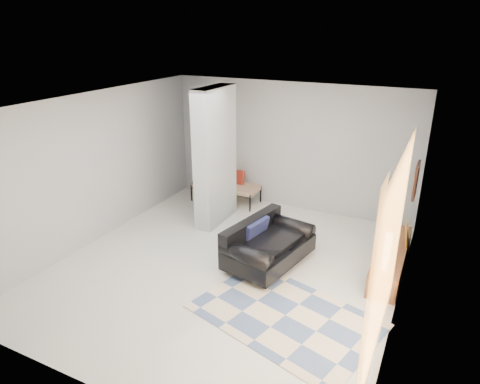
% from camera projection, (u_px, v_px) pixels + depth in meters
% --- Properties ---
extents(floor, '(6.00, 6.00, 0.00)m').
position_uv_depth(floor, '(227.00, 267.00, 7.37)').
color(floor, white).
rests_on(floor, ground).
extents(ceiling, '(6.00, 6.00, 0.00)m').
position_uv_depth(ceiling, '(225.00, 104.00, 6.35)').
color(ceiling, white).
rests_on(ceiling, wall_back).
extents(wall_back, '(6.00, 0.00, 6.00)m').
position_uv_depth(wall_back, '(290.00, 147.00, 9.37)').
color(wall_back, '#ABADAF').
rests_on(wall_back, ground).
extents(wall_front, '(6.00, 0.00, 6.00)m').
position_uv_depth(wall_front, '(89.00, 288.00, 4.35)').
color(wall_front, '#ABADAF').
rests_on(wall_front, ground).
extents(wall_left, '(0.00, 6.00, 6.00)m').
position_uv_depth(wall_left, '(96.00, 168.00, 7.99)').
color(wall_left, '#ABADAF').
rests_on(wall_left, ground).
extents(wall_right, '(0.00, 6.00, 6.00)m').
position_uv_depth(wall_right, '(407.00, 225.00, 5.73)').
color(wall_right, '#ABADAF').
rests_on(wall_right, ground).
extents(partition_column, '(0.35, 1.20, 2.80)m').
position_uv_depth(partition_column, '(215.00, 157.00, 8.65)').
color(partition_column, '#B5BBBD').
rests_on(partition_column, floor).
extents(hallway_door, '(0.85, 0.06, 2.04)m').
position_uv_depth(hallway_door, '(207.00, 152.00, 10.33)').
color(hallway_door, white).
rests_on(hallway_door, floor).
extents(curtain, '(0.00, 2.55, 2.55)m').
position_uv_depth(curtain, '(389.00, 259.00, 4.78)').
color(curtain, gold).
rests_on(curtain, wall_right).
extents(wall_art, '(0.04, 0.45, 0.55)m').
position_uv_depth(wall_art, '(416.00, 180.00, 6.62)').
color(wall_art, '#36180E').
rests_on(wall_art, wall_right).
extents(media_console, '(0.45, 2.05, 0.80)m').
position_uv_depth(media_console, '(391.00, 259.00, 7.23)').
color(media_console, brown).
rests_on(media_console, floor).
extents(loveseat, '(1.25, 1.79, 0.76)m').
position_uv_depth(loveseat, '(266.00, 245.00, 7.38)').
color(loveseat, silver).
rests_on(loveseat, floor).
extents(daybed, '(1.56, 0.68, 0.77)m').
position_uv_depth(daybed, '(225.00, 184.00, 10.00)').
color(daybed, black).
rests_on(daybed, floor).
extents(area_rug, '(2.87, 2.30, 0.01)m').
position_uv_depth(area_rug, '(285.00, 315.00, 6.14)').
color(area_rug, beige).
rests_on(area_rug, floor).
extents(cylinder_lamp, '(0.11, 0.11, 0.60)m').
position_uv_depth(cylinder_lamp, '(387.00, 251.00, 6.47)').
color(cylinder_lamp, beige).
rests_on(cylinder_lamp, media_console).
extents(bronze_figurine, '(0.12, 0.12, 0.22)m').
position_uv_depth(bronze_figurine, '(395.00, 226.00, 7.71)').
color(bronze_figurine, '#322216').
rests_on(bronze_figurine, media_console).
extents(vase, '(0.21, 0.21, 0.20)m').
position_uv_depth(vase, '(390.00, 243.00, 7.15)').
color(vase, silver).
rests_on(vase, media_console).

